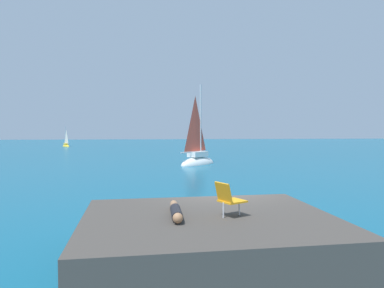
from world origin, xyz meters
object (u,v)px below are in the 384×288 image
object	(u,v)px
sailboat_near	(198,160)
sailboat_far	(66,145)
person_sunbather	(176,212)
beach_chair	(228,198)

from	to	relation	value
sailboat_near	sailboat_far	xyz separation A→B (m)	(-17.76, 29.25, -0.21)
sailboat_far	person_sunbather	xyz separation A→B (m)	(14.96, -50.70, 1.00)
sailboat_far	beach_chair	world-z (taller)	sailboat_far
beach_chair	person_sunbather	bearing A→B (deg)	144.41
sailboat_far	beach_chair	size ratio (longest dim) A/B	4.30
sailboat_far	sailboat_near	bearing A→B (deg)	169.98
person_sunbather	beach_chair	size ratio (longest dim) A/B	2.21
sailboat_near	person_sunbather	world-z (taller)	sailboat_near
sailboat_far	person_sunbather	distance (m)	52.87
sailboat_near	sailboat_far	world-z (taller)	sailboat_near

